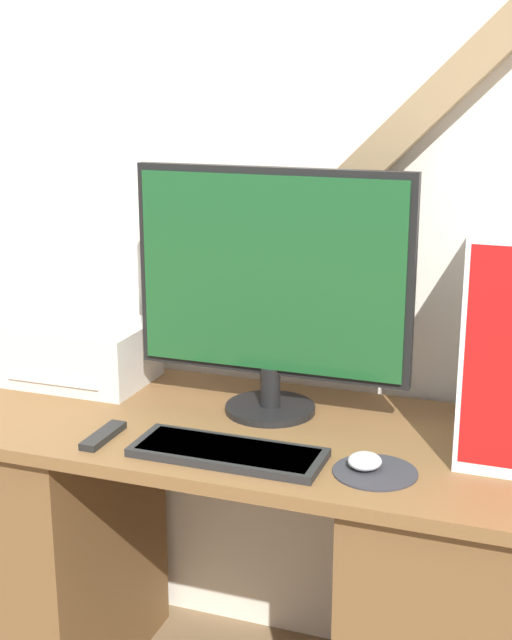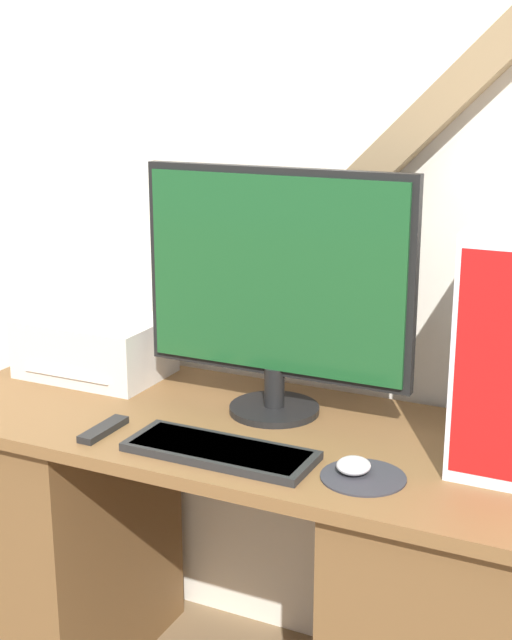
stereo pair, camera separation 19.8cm
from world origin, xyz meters
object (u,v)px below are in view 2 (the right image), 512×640
Objects in this scene: keyboard at (220,451)px; remote_control at (103,429)px; monitor at (276,283)px; printer at (95,347)px; mouse at (354,466)px.

keyboard is 0.29m from remote_control.
monitor is at bearing 44.21° from remote_control.
printer is 2.48× the size of remote_control.
keyboard reaches higher than remote_control.
printer is at bearing 127.90° from remote_control.
mouse is (0.29, 0.03, 0.01)m from keyboard.
keyboard is at bearing 1.36° from remote_control.
monitor reaches higher than mouse.
printer is (-0.55, 0.04, -0.24)m from monitor.
remote_control is (0.25, -0.33, -0.07)m from printer.
monitor is 0.41m from keyboard.
printer reaches higher than keyboard.
mouse reaches higher than remote_control.
printer is 0.42m from remote_control.
keyboard is (0.00, -0.28, -0.31)m from monitor.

